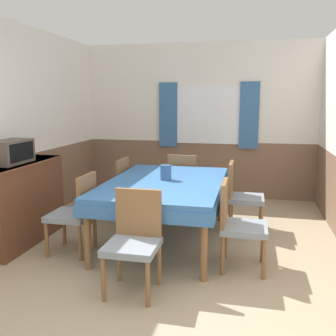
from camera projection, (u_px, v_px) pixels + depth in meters
ground_plane at (117, 332)px, 2.70m from camera, size 16.00×16.00×0.00m
wall_back at (199, 121)px, 6.39m from camera, size 4.30×0.10×2.60m
wall_left at (25, 128)px, 4.84m from camera, size 0.05×4.46×2.60m
dining_table at (165, 189)px, 4.36m from camera, size 1.33×2.02×0.73m
chair_right_far at (241, 194)px, 4.75m from camera, size 0.44×0.44×0.88m
chair_head_window at (184, 181)px, 5.54m from camera, size 0.44×0.44×0.88m
chair_left_far at (114, 187)px, 5.12m from camera, size 0.44×0.44×0.88m
chair_head_near at (134, 238)px, 3.24m from camera, size 0.44×0.44×0.88m
chair_left_near at (76, 211)px, 4.02m from camera, size 0.44×0.44×0.88m
chair_right_near at (237, 222)px, 3.66m from camera, size 0.44×0.44×0.88m
sideboard at (20, 202)px, 4.35m from camera, size 0.46×1.26×0.95m
tv at (11, 152)px, 4.16m from camera, size 0.29×0.52×0.26m
vase at (166, 173)px, 4.36m from camera, size 0.13×0.13×0.18m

